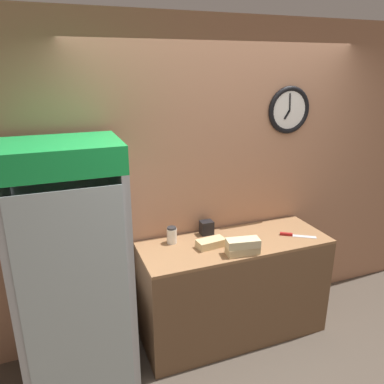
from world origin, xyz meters
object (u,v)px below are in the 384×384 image
sandwich_stack_middle (243,243)px  chefs_knife (293,235)px  sandwich_flat_left (211,243)px  condiment_jar (172,235)px  sandwich_stack_bottom (243,250)px  beverage_cooler (70,256)px  napkin_dispenser (207,228)px

sandwich_stack_middle → chefs_knife: (0.57, 0.14, -0.09)m
sandwich_flat_left → condiment_jar: condiment_jar is taller
chefs_knife → sandwich_stack_bottom: bearing=-166.6°
beverage_cooler → condiment_jar: size_ratio=13.24×
beverage_cooler → condiment_jar: beverage_cooler is taller
condiment_jar → sandwich_flat_left: bearing=-34.1°
beverage_cooler → sandwich_flat_left: beverage_cooler is taller
beverage_cooler → sandwich_stack_middle: (1.27, -0.23, -0.01)m
sandwich_stack_bottom → chefs_knife: 0.58m
beverage_cooler → napkin_dispenser: (1.15, 0.21, -0.05)m
sandwich_stack_middle → napkin_dispenser: bearing=105.1°
condiment_jar → napkin_dispenser: bearing=9.3°
napkin_dispenser → beverage_cooler: bearing=-169.5°
sandwich_stack_bottom → sandwich_stack_middle: size_ratio=0.98×
condiment_jar → napkin_dispenser: condiment_jar is taller
beverage_cooler → sandwich_stack_middle: beverage_cooler is taller
sandwich_stack_bottom → sandwich_flat_left: size_ratio=1.09×
beverage_cooler → chefs_knife: size_ratio=6.71×
sandwich_stack_bottom → chefs_knife: size_ratio=0.97×
sandwich_flat_left → sandwich_stack_bottom: bearing=-47.6°
chefs_knife → sandwich_stack_middle: bearing=-166.6°
condiment_jar → napkin_dispenser: (0.34, 0.06, -0.01)m
sandwich_flat_left → condiment_jar: 0.33m
sandwich_stack_middle → chefs_knife: 0.59m
beverage_cooler → sandwich_flat_left: bearing=-1.4°
chefs_knife → napkin_dispenser: 0.75m
chefs_knife → condiment_jar: (-1.02, 0.25, 0.06)m
chefs_knife → napkin_dispenser: size_ratio=2.31×
sandwich_stack_middle → condiment_jar: size_ratio=1.95×
sandwich_stack_middle → condiment_jar: bearing=139.8°
beverage_cooler → sandwich_stack_bottom: bearing=-10.2°
chefs_knife → condiment_jar: condiment_jar is taller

